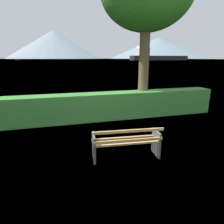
% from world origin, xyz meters
% --- Properties ---
extents(ground_plane, '(1400.00, 1400.00, 0.00)m').
position_xyz_m(ground_plane, '(0.00, 0.00, 0.00)').
color(ground_plane, '#567A38').
extents(water_surface, '(620.00, 620.00, 0.00)m').
position_xyz_m(water_surface, '(0.00, 306.56, 0.00)').
color(water_surface, '#7A99A8').
rests_on(water_surface, ground_plane).
extents(park_bench, '(1.78, 0.74, 0.87)m').
position_xyz_m(park_bench, '(-0.01, -0.06, 0.43)').
color(park_bench, tan).
rests_on(park_bench, ground_plane).
extents(hedge_row, '(10.47, 0.79, 1.11)m').
position_xyz_m(hedge_row, '(0.00, 3.39, 0.55)').
color(hedge_row, '#387A33').
rests_on(hedge_row, ground_plane).
extents(cargo_ship_large, '(65.47, 17.64, 13.75)m').
position_xyz_m(cargo_ship_large, '(96.33, 179.45, 3.85)').
color(cargo_ship_large, '#232328').
rests_on(cargo_ship_large, water_surface).
extents(fishing_boat_near, '(4.18, 1.53, 1.63)m').
position_xyz_m(fishing_boat_near, '(-42.84, 250.02, 0.58)').
color(fishing_boat_near, '#B2332D').
rests_on(fishing_boat_near, water_surface).
extents(distant_hills, '(860.84, 326.20, 75.66)m').
position_xyz_m(distant_hills, '(39.03, 566.39, 32.29)').
color(distant_hills, slate).
rests_on(distant_hills, ground_plane).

